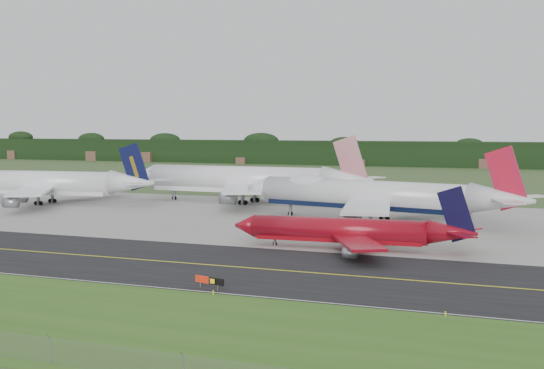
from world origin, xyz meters
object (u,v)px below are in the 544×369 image
at_px(jet_ba_747, 372,196).
at_px(taxiway_sign, 209,281).
at_px(jet_red_737, 352,231).
at_px(jet_navy_gold, 45,184).
at_px(jet_star_tail, 248,181).

bearing_deg(jet_ba_747, taxiway_sign, -91.31).
distance_m(jet_red_737, jet_navy_gold, 97.96).
bearing_deg(jet_star_tail, taxiway_sign, -68.60).
xyz_separation_m(jet_ba_747, jet_navy_gold, (-84.01, 4.67, -0.32)).
bearing_deg(jet_star_tail, jet_navy_gold, -156.31).
bearing_deg(jet_red_737, taxiway_sign, -102.29).
relative_size(jet_red_737, jet_star_tail, 0.59).
height_order(jet_red_737, jet_star_tail, jet_star_tail).
xyz_separation_m(jet_ba_747, taxiway_sign, (-1.56, -68.30, -4.33)).
xyz_separation_m(jet_star_tail, taxiway_sign, (36.50, -93.14, -4.69)).
xyz_separation_m(jet_ba_747, jet_red_737, (5.85, -34.28, -2.49)).
bearing_deg(jet_ba_747, jet_navy_gold, 176.82).
bearing_deg(taxiway_sign, jet_red_737, 77.71).
xyz_separation_m(jet_navy_gold, taxiway_sign, (82.45, -72.97, -4.01)).
height_order(jet_ba_747, taxiway_sign, jet_ba_747).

